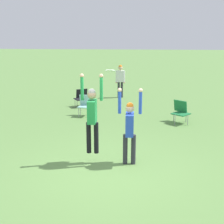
{
  "coord_description": "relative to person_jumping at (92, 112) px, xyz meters",
  "views": [
    {
      "loc": [
        0.71,
        -7.14,
        3.28
      ],
      "look_at": [
        -0.03,
        0.68,
        1.3
      ],
      "focal_mm": 50.0,
      "sensor_mm": 36.0,
      "label": 1
    }
  ],
  "objects": [
    {
      "name": "person_spectator_near",
      "position": [
        0.12,
        8.65,
        -0.34
      ],
      "size": [
        0.52,
        0.22,
        1.71
      ],
      "rotation": [
        0.0,
        0.0,
        0.04
      ],
      "color": "#2D2D38",
      "rests_on": "ground_plane"
    },
    {
      "name": "frisbee",
      "position": [
        0.44,
        0.19,
        1.03
      ],
      "size": [
        0.25,
        0.24,
        0.09
      ],
      "color": "white"
    },
    {
      "name": "camping_chair_3",
      "position": [
        -1.07,
        4.73,
        -0.86
      ],
      "size": [
        0.51,
        0.55,
        0.85
      ],
      "rotation": [
        0.0,
        0.0,
        3.01
      ],
      "color": "gray",
      "rests_on": "ground_plane"
    },
    {
      "name": "person_jumping",
      "position": [
        0.0,
        0.0,
        0.0
      ],
      "size": [
        0.58,
        0.44,
        2.06
      ],
      "rotation": [
        0.0,
        0.0,
        1.59
      ],
      "color": "black",
      "rests_on": "ground_plane"
    },
    {
      "name": "ground_plane",
      "position": [
        0.51,
        -0.37,
        -1.36
      ],
      "size": [
        120.0,
        120.0,
        0.0
      ],
      "primitive_type": "plane",
      "color": "#608C47"
    },
    {
      "name": "camping_chair_2",
      "position": [
        -1.53,
        6.38,
        -0.91
      ],
      "size": [
        0.73,
        0.8,
        0.79
      ],
      "rotation": [
        0.0,
        0.0,
        3.7
      ],
      "color": "gray",
      "rests_on": "ground_plane"
    },
    {
      "name": "person_defending",
      "position": [
        0.95,
        0.02,
        -0.32
      ],
      "size": [
        0.62,
        0.47,
        1.99
      ],
      "rotation": [
        0.0,
        0.0,
        -1.55
      ],
      "color": "#2D2D38",
      "rests_on": "ground_plane"
    },
    {
      "name": "camping_chair_1",
      "position": [
        2.71,
        4.05,
        -0.89
      ],
      "size": [
        0.77,
        0.86,
        0.83
      ],
      "rotation": [
        0.0,
        0.0,
        2.45
      ],
      "color": "gray",
      "rests_on": "ground_plane"
    }
  ]
}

